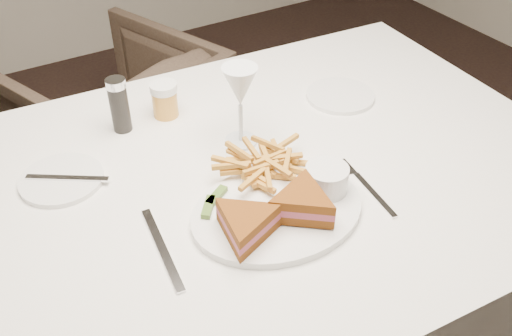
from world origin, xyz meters
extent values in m
cube|color=white|center=(0.18, 0.34, 0.38)|extent=(1.41, 0.99, 0.75)
imported|color=#45362A|center=(0.21, 1.32, 0.32)|extent=(0.79, 0.77, 0.64)
ellipsoid|color=white|center=(0.18, 0.21, 0.76)|extent=(0.33, 0.27, 0.01)
cube|color=silver|center=(-0.03, 0.24, 0.75)|extent=(0.04, 0.21, 0.00)
cylinder|color=white|center=(-0.13, 0.50, 0.76)|extent=(0.16, 0.16, 0.01)
cylinder|color=white|center=(0.52, 0.47, 0.76)|extent=(0.16, 0.16, 0.01)
cylinder|color=black|center=(0.04, 0.61, 0.81)|extent=(0.04, 0.04, 0.12)
cylinder|color=gold|center=(0.14, 0.61, 0.79)|extent=(0.06, 0.06, 0.08)
cube|color=#466824|center=(0.10, 0.29, 0.77)|extent=(0.06, 0.04, 0.01)
cube|color=#466824|center=(0.07, 0.27, 0.77)|extent=(0.05, 0.05, 0.01)
cylinder|color=white|center=(0.28, 0.21, 0.79)|extent=(0.08, 0.08, 0.05)
camera|label=1|loc=(-0.24, -0.42, 1.45)|focal=40.00mm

